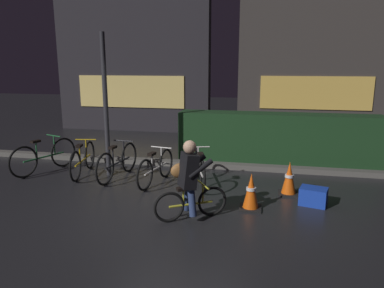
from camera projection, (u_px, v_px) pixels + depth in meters
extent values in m
plane|color=black|center=(174.00, 201.00, 6.40)|extent=(40.00, 40.00, 0.00)
cube|color=#56544F|center=(198.00, 164.00, 8.49)|extent=(12.00, 0.24, 0.12)
cube|color=#19381C|center=(277.00, 138.00, 8.87)|extent=(4.80, 0.70, 1.18)
cube|color=#262328|center=(133.00, 64.00, 12.73)|extent=(5.47, 0.50, 4.72)
cube|color=#F2D172|center=(131.00, 92.00, 12.68)|extent=(3.83, 0.04, 1.10)
cube|color=#383330|center=(317.00, 62.00, 12.14)|extent=(5.15, 0.50, 4.83)
cube|color=#E5B751|center=(315.00, 93.00, 12.10)|extent=(3.61, 0.04, 1.10)
cylinder|color=#2D2D33|center=(106.00, 106.00, 7.57)|extent=(0.10, 0.10, 2.98)
torus|color=black|center=(63.00, 152.00, 8.46)|extent=(0.27, 0.66, 0.68)
torus|color=black|center=(23.00, 162.00, 7.61)|extent=(0.27, 0.66, 0.68)
cylinder|color=#236B38|center=(44.00, 157.00, 8.03)|extent=(0.38, 0.97, 0.04)
cylinder|color=#236B38|center=(36.00, 150.00, 7.84)|extent=(0.03, 0.03, 0.38)
cube|color=black|center=(36.00, 141.00, 7.80)|extent=(0.16, 0.22, 0.05)
cylinder|color=#236B38|center=(54.00, 145.00, 8.22)|extent=(0.03, 0.03, 0.43)
cylinder|color=#236B38|center=(53.00, 136.00, 8.17)|extent=(0.44, 0.18, 0.02)
torus|color=black|center=(90.00, 155.00, 8.31)|extent=(0.15, 0.64, 0.64)
torus|color=black|center=(75.00, 166.00, 7.38)|extent=(0.15, 0.64, 0.64)
cylinder|color=gold|center=(83.00, 160.00, 7.85)|extent=(0.20, 0.94, 0.04)
cylinder|color=gold|center=(80.00, 154.00, 7.65)|extent=(0.03, 0.03, 0.36)
cube|color=black|center=(79.00, 146.00, 7.61)|extent=(0.13, 0.21, 0.05)
cylinder|color=gold|center=(86.00, 148.00, 8.06)|extent=(0.03, 0.03, 0.40)
cylinder|color=gold|center=(86.00, 140.00, 8.01)|extent=(0.46, 0.10, 0.02)
torus|color=black|center=(129.00, 157.00, 8.06)|extent=(0.12, 0.66, 0.66)
torus|color=black|center=(105.00, 169.00, 7.15)|extent=(0.12, 0.66, 0.66)
cylinder|color=black|center=(118.00, 163.00, 7.61)|extent=(0.16, 0.98, 0.04)
cylinder|color=black|center=(113.00, 156.00, 7.41)|extent=(0.03, 0.03, 0.37)
cube|color=black|center=(113.00, 147.00, 7.37)|extent=(0.12, 0.21, 0.05)
cylinder|color=black|center=(124.00, 150.00, 7.81)|extent=(0.03, 0.03, 0.41)
cylinder|color=black|center=(123.00, 141.00, 7.77)|extent=(0.46, 0.08, 0.02)
torus|color=black|center=(166.00, 163.00, 7.67)|extent=(0.15, 0.61, 0.61)
torus|color=black|center=(145.00, 175.00, 6.85)|extent=(0.15, 0.61, 0.61)
cylinder|color=silver|center=(156.00, 169.00, 7.26)|extent=(0.19, 0.90, 0.04)
cylinder|color=silver|center=(152.00, 162.00, 7.08)|extent=(0.03, 0.03, 0.34)
cube|color=black|center=(152.00, 154.00, 7.05)|extent=(0.13, 0.21, 0.05)
cylinder|color=silver|center=(161.00, 156.00, 7.45)|extent=(0.03, 0.03, 0.38)
cylinder|color=silver|center=(161.00, 147.00, 7.41)|extent=(0.46, 0.10, 0.02)
torus|color=black|center=(197.00, 163.00, 7.63)|extent=(0.23, 0.62, 0.63)
torus|color=black|center=(203.00, 177.00, 6.71)|extent=(0.23, 0.62, 0.63)
cylinder|color=silver|center=(200.00, 169.00, 7.17)|extent=(0.31, 0.91, 0.04)
cylinder|color=silver|center=(201.00, 163.00, 6.97)|extent=(0.03, 0.03, 0.35)
cube|color=black|center=(201.00, 154.00, 6.93)|extent=(0.15, 0.22, 0.05)
cylinder|color=silver|center=(198.00, 157.00, 7.38)|extent=(0.03, 0.03, 0.40)
cylinder|color=silver|center=(198.00, 147.00, 7.33)|extent=(0.45, 0.16, 0.02)
cube|color=black|center=(250.00, 208.00, 6.03)|extent=(0.36, 0.36, 0.03)
cone|color=#EA560F|center=(251.00, 190.00, 5.97)|extent=(0.26, 0.26, 0.58)
cylinder|color=white|center=(251.00, 189.00, 5.96)|extent=(0.16, 0.16, 0.05)
cube|color=black|center=(288.00, 194.00, 6.70)|extent=(0.36, 0.36, 0.03)
cone|color=#EA560F|center=(289.00, 177.00, 6.63)|extent=(0.26, 0.26, 0.59)
cylinder|color=white|center=(289.00, 176.00, 6.63)|extent=(0.16, 0.16, 0.05)
cube|color=#193DB7|center=(313.00, 196.00, 6.18)|extent=(0.51, 0.42, 0.30)
torus|color=black|center=(212.00, 201.00, 5.71)|extent=(0.43, 0.29, 0.48)
torus|color=black|center=(169.00, 207.00, 5.48)|extent=(0.43, 0.29, 0.48)
cylinder|color=gold|center=(191.00, 204.00, 5.60)|extent=(0.62, 0.40, 0.04)
cylinder|color=gold|center=(183.00, 197.00, 5.53)|extent=(0.03, 0.03, 0.26)
cube|color=black|center=(183.00, 189.00, 5.50)|extent=(0.22, 0.19, 0.05)
cylinder|color=gold|center=(203.00, 194.00, 5.63)|extent=(0.03, 0.03, 0.30)
cylinder|color=gold|center=(203.00, 184.00, 5.60)|extent=(0.26, 0.40, 0.02)
cylinder|color=navy|center=(188.00, 198.00, 5.67)|extent=(0.20, 0.23, 0.42)
cylinder|color=navy|center=(192.00, 203.00, 5.49)|extent=(0.20, 0.23, 0.42)
cube|color=black|center=(189.00, 170.00, 5.47)|extent=(0.39, 0.41, 0.54)
sphere|color=tan|center=(190.00, 147.00, 5.39)|extent=(0.20, 0.20, 0.20)
cylinder|color=black|center=(194.00, 164.00, 5.63)|extent=(0.38, 0.28, 0.29)
cylinder|color=black|center=(201.00, 169.00, 5.37)|extent=(0.38, 0.28, 0.29)
ellipsoid|color=brown|center=(181.00, 170.00, 5.64)|extent=(0.36, 0.30, 0.24)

